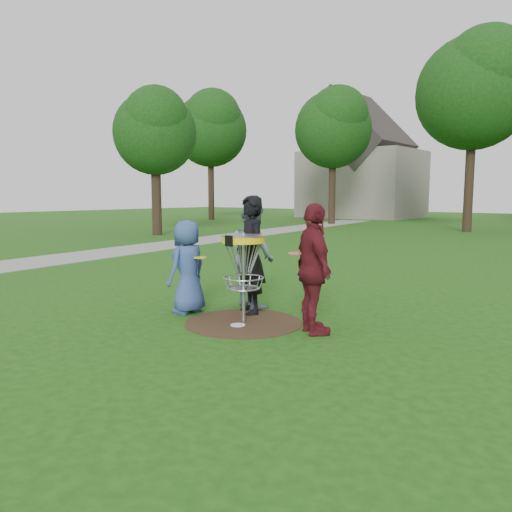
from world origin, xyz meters
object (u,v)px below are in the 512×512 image
Objects in this scene: player_black at (250,255)px; disc_golf_basket at (243,257)px; player_grey at (252,255)px; player_blue at (188,267)px; player_maroon at (314,269)px.

player_black is 0.65m from disc_golf_basket.
player_blue is at bearing 87.23° from player_grey.
player_blue is at bearing -111.86° from player_black.
player_black is 0.53m from player_grey.
player_black is 1.40× the size of disc_golf_basket.
player_grey reaches higher than disc_golf_basket.
player_grey is 1.95m from player_maroon.
disc_golf_basket is at bearing -28.93° from player_black.
disc_golf_basket is at bearing 45.86° from player_maroon.
player_maroon reaches higher than player_blue.
disc_golf_basket is (1.15, 0.07, 0.25)m from player_blue.
player_grey is 0.98× the size of player_maroon.
player_maroon is (1.46, -0.39, -0.05)m from player_black.
player_black reaches higher than player_maroon.
player_maroon reaches higher than disc_golf_basket.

